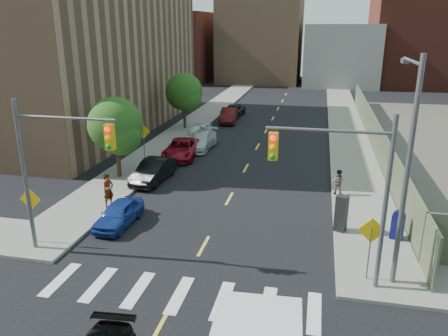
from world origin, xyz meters
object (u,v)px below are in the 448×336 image
at_px(parked_car_black, 154,171).
at_px(payphone, 341,213).
at_px(parked_car_white, 198,132).
at_px(pedestrian_west, 108,190).
at_px(parked_car_blue, 119,214).
at_px(parked_car_silver, 201,140).
at_px(parked_car_maroon, 229,115).
at_px(mailbox, 398,225).
at_px(parked_car_grey, 233,111).
at_px(pedestrian_east, 338,182).
at_px(parked_car_red, 182,149).

xyz_separation_m(parked_car_black, payphone, (11.80, -5.21, 0.34)).
relative_size(parked_car_white, pedestrian_west, 2.24).
bearing_deg(parked_car_blue, pedestrian_west, 130.58).
height_order(parked_car_silver, pedestrian_west, pedestrian_west).
distance_m(parked_car_white, parked_car_maroon, 8.01).
bearing_deg(parked_car_black, parked_car_blue, -80.17).
height_order(parked_car_blue, parked_car_white, parked_car_white).
bearing_deg(parked_car_maroon, mailbox, -66.95).
bearing_deg(parked_car_grey, pedestrian_east, -59.72).
height_order(parked_car_maroon, parked_car_grey, parked_car_maroon).
distance_m(parked_car_black, parked_car_white, 11.08).
height_order(parked_car_grey, pedestrian_west, pedestrian_west).
distance_m(payphone, pedestrian_west, 12.61).
bearing_deg(pedestrian_west, mailbox, -71.64).
xyz_separation_m(mailbox, pedestrian_east, (-2.62, 5.35, 0.07)).
relative_size(parked_car_black, pedestrian_west, 2.32).
distance_m(parked_car_black, parked_car_maroon, 19.04).
relative_size(parked_car_red, parked_car_maroon, 1.12).
height_order(parked_car_black, pedestrian_east, pedestrian_east).
bearing_deg(mailbox, pedestrian_east, 131.96).
xyz_separation_m(parked_car_silver, parked_car_grey, (-0.05, 14.05, -0.09)).
bearing_deg(payphone, parked_car_blue, -150.44).
bearing_deg(parked_car_blue, parked_car_red, 94.26).
bearing_deg(parked_car_black, mailbox, -16.50).
distance_m(parked_car_blue, parked_car_grey, 29.13).
relative_size(parked_car_silver, parked_car_grey, 1.09).
xyz_separation_m(parked_car_maroon, pedestrian_west, (-1.94, -23.86, 0.36)).
distance_m(parked_car_white, pedestrian_west, 15.96).
bearing_deg(parked_car_maroon, parked_car_grey, 88.93).
distance_m(parked_car_grey, mailbox, 31.08).
bearing_deg(payphone, parked_car_grey, 133.74).
xyz_separation_m(parked_car_blue, mailbox, (13.78, 1.16, 0.23)).
xyz_separation_m(parked_car_red, parked_car_white, (-0.14, 5.45, 0.03)).
relative_size(parked_car_white, parked_car_grey, 0.96).
bearing_deg(payphone, parked_car_red, 159.30).
xyz_separation_m(parked_car_red, parked_car_silver, (0.79, 2.79, 0.00)).
relative_size(parked_car_black, parked_car_maroon, 0.98).
bearing_deg(mailbox, parked_car_red, 157.95).
bearing_deg(parked_car_white, parked_car_grey, 86.19).
relative_size(parked_car_blue, parked_car_red, 0.73).
bearing_deg(pedestrian_west, parked_car_silver, 13.33).
height_order(parked_car_red, mailbox, mailbox).
distance_m(parked_car_silver, parked_car_maroon, 10.59).
bearing_deg(parked_car_blue, parked_car_grey, 91.45).
xyz_separation_m(parked_car_silver, parked_car_white, (-0.93, 2.65, 0.03)).
height_order(parked_car_red, parked_car_white, parked_car_white).
bearing_deg(mailbox, parked_car_maroon, 134.32).
bearing_deg(parked_car_maroon, parked_car_blue, -96.52).
distance_m(parked_car_red, payphone, 15.93).
bearing_deg(pedestrian_west, parked_car_maroon, 16.11).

